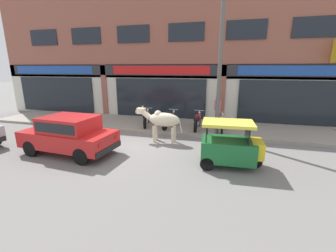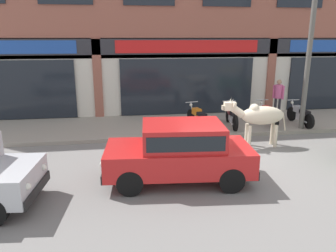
# 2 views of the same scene
# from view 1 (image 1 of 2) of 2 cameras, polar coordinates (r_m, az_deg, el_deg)

# --- Properties ---
(ground_plane) EXTENTS (90.00, 90.00, 0.00)m
(ground_plane) POSITION_cam_1_polar(r_m,az_deg,el_deg) (9.55, -11.83, -5.35)
(ground_plane) COLOR slate
(sidewalk) EXTENTS (19.00, 3.36, 0.13)m
(sidewalk) POSITION_cam_1_polar(r_m,az_deg,el_deg) (12.96, -4.26, 0.54)
(sidewalk) COLOR gray
(sidewalk) RESTS_ON ground
(shop_building) EXTENTS (23.00, 1.40, 8.61)m
(shop_building) POSITION_cam_1_polar(r_m,az_deg,el_deg) (14.43, -1.94, 18.08)
(shop_building) COLOR #8E5142
(shop_building) RESTS_ON ground
(cow) EXTENTS (2.15, 0.60, 1.61)m
(cow) POSITION_cam_1_polar(r_m,az_deg,el_deg) (9.80, -1.54, 1.61)
(cow) COLOR beige
(cow) RESTS_ON ground
(car_0) EXTENTS (3.71, 1.88, 1.46)m
(car_0) POSITION_cam_1_polar(r_m,az_deg,el_deg) (9.26, -23.81, -1.66)
(car_0) COLOR black
(car_0) RESTS_ON ground
(auto_rickshaw) EXTENTS (2.02, 1.24, 1.52)m
(auto_rickshaw) POSITION_cam_1_polar(r_m,az_deg,el_deg) (7.74, 15.55, -5.19)
(auto_rickshaw) COLOR black
(auto_rickshaw) RESTS_ON ground
(motorcycle_0) EXTENTS (0.64, 1.79, 0.88)m
(motorcycle_0) POSITION_cam_1_polar(r_m,az_deg,el_deg) (12.28, -5.53, 1.88)
(motorcycle_0) COLOR black
(motorcycle_0) RESTS_ON sidewalk
(motorcycle_1) EXTENTS (0.55, 1.81, 0.88)m
(motorcycle_1) POSITION_cam_1_polar(r_m,az_deg,el_deg) (11.86, 0.35, 1.49)
(motorcycle_1) COLOR black
(motorcycle_1) RESTS_ON sidewalk
(motorcycle_2) EXTENTS (0.52, 1.81, 0.88)m
(motorcycle_2) POSITION_cam_1_polar(r_m,az_deg,el_deg) (11.65, 7.47, 1.13)
(motorcycle_2) COLOR black
(motorcycle_2) RESTS_ON sidewalk
(motorcycle_3) EXTENTS (0.52, 1.81, 0.88)m
(motorcycle_3) POSITION_cam_1_polar(r_m,az_deg,el_deg) (11.37, 13.58, 0.50)
(motorcycle_3) COLOR black
(motorcycle_3) RESTS_ON sidewalk
(pedestrian) EXTENTS (0.34, 0.41, 1.60)m
(pedestrian) POSITION_cam_1_polar(r_m,az_deg,el_deg) (12.51, 12.45, 4.64)
(pedestrian) COLOR #2D2D33
(pedestrian) RESTS_ON sidewalk
(utility_pole) EXTENTS (0.18, 0.18, 6.31)m
(utility_pole) POSITION_cam_1_polar(r_m,az_deg,el_deg) (10.50, 13.04, 14.67)
(utility_pole) COLOR #595651
(utility_pole) RESTS_ON sidewalk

